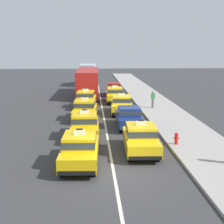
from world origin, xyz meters
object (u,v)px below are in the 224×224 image
object	(u,v)px
sedan_right_second	(129,117)
fire_hydrant	(176,138)
taxi_right_third	(121,104)
taxi_left_nearest	(80,149)
taxi_left_fourth	(86,99)
taxi_right_nearest	(141,138)
bus_left_fifth	(88,81)
box_truck_left_sixth	(88,74)
taxi_right_fourth	(115,95)
taxi_left_third	(85,109)
pedestrian_near_crosswalk	(153,99)
taxi_left_second	(85,125)
sedan_right_fifth	(114,89)

from	to	relation	value
sedan_right_second	fire_hydrant	world-z (taller)	sedan_right_second
taxi_right_third	fire_hydrant	distance (m)	10.84
taxi_left_nearest	taxi_right_third	world-z (taller)	same
taxi_left_fourth	taxi_right_nearest	xyz separation A→B (m)	(3.35, -15.10, 0.00)
taxi_right_nearest	bus_left_fifth	bearing A→B (deg)	97.74
bus_left_fifth	fire_hydrant	bearing A→B (deg)	-76.15
box_truck_left_sixth	taxi_right_fourth	xyz separation A→B (m)	(3.04, -17.57, -0.90)
taxi_left_third	taxi_right_fourth	xyz separation A→B (m)	(3.09, 8.65, 0.00)
taxi_left_nearest	bus_left_fifth	distance (m)	25.55
taxi_left_nearest	pedestrian_near_crosswalk	distance (m)	16.81
pedestrian_near_crosswalk	box_truck_left_sixth	bearing A→B (deg)	106.35
taxi_left_nearest	taxi_right_nearest	distance (m)	3.88
taxi_left_second	taxi_left_third	distance (m)	5.82
taxi_left_third	sedan_right_fifth	bearing A→B (deg)	76.73
bus_left_fifth	taxi_right_nearest	bearing A→B (deg)	-82.26
taxi_right_third	pedestrian_near_crosswalk	bearing A→B (deg)	31.17
sedan_right_second	taxi_left_fourth	bearing A→B (deg)	110.67
taxi_left_fourth	box_truck_left_sixth	world-z (taller)	box_truck_left_sixth
taxi_left_third	taxi_right_fourth	world-z (taller)	same
taxi_left_nearest	taxi_right_nearest	world-z (taller)	same
box_truck_left_sixth	taxi_right_nearest	bearing A→B (deg)	-84.71
taxi_right_fourth	sedan_right_second	bearing A→B (deg)	-88.80
taxi_right_fourth	pedestrian_near_crosswalk	distance (m)	5.50
taxi_left_fourth	taxi_right_fourth	xyz separation A→B (m)	(3.11, 2.84, 0.00)
sedan_right_second	pedestrian_near_crosswalk	bearing A→B (deg)	67.02
taxi_left_fourth	box_truck_left_sixth	xyz separation A→B (m)	(0.06, 20.41, 0.90)
box_truck_left_sixth	pedestrian_near_crosswalk	distance (m)	22.84
sedan_right_second	fire_hydrant	size ratio (longest dim) A/B	5.90
sedan_right_fifth	taxi_right_nearest	bearing A→B (deg)	-89.96
taxi_left_fourth	sedan_right_second	size ratio (longest dim) A/B	1.08
taxi_left_third	taxi_right_fourth	distance (m)	9.19
taxi_left_third	sedan_right_second	distance (m)	4.53
bus_left_fifth	taxi_right_nearest	distance (m)	23.88
taxi_left_third	taxi_left_second	bearing A→B (deg)	-89.11
taxi_right_nearest	pedestrian_near_crosswalk	xyz separation A→B (m)	(3.14, 13.61, 0.11)
taxi_left_third	taxi_right_third	bearing A→B (deg)	36.14
taxi_right_fourth	pedestrian_near_crosswalk	world-z (taller)	taxi_right_fourth
taxi_left_fourth	fire_hydrant	xyz separation A→B (m)	(5.69, -13.99, -0.33)
bus_left_fifth	taxi_right_third	bearing A→B (deg)	-75.33
box_truck_left_sixth	taxi_left_third	bearing A→B (deg)	-90.10
taxi_left_nearest	taxi_right_third	xyz separation A→B (m)	(3.31, 13.55, 0.00)
box_truck_left_sixth	sedan_right_fifth	size ratio (longest dim) A/B	1.62
taxi_right_fourth	fire_hydrant	size ratio (longest dim) A/B	6.34
taxi_right_third	pedestrian_near_crosswalk	world-z (taller)	taxi_right_third
taxi_left_third	bus_left_fifth	xyz separation A→B (m)	(0.12, 14.36, 0.94)
taxi_left_second	taxi_left_fourth	size ratio (longest dim) A/B	0.98
taxi_right_third	fire_hydrant	xyz separation A→B (m)	(2.42, -10.56, -0.33)
box_truck_left_sixth	taxi_left_second	bearing A→B (deg)	-89.92
taxi_left_fourth	bus_left_fifth	size ratio (longest dim) A/B	0.42
taxi_left_third	bus_left_fifth	size ratio (longest dim) A/B	0.41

